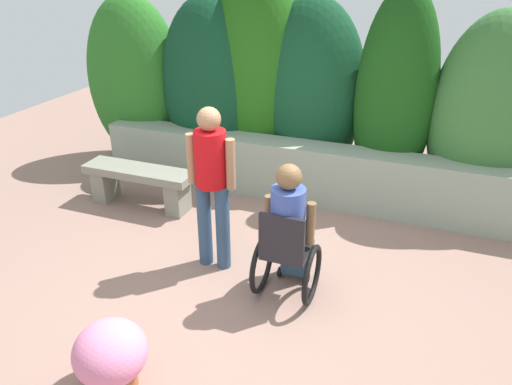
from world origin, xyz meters
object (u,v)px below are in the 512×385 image
(person_standing_companion, at_px, (212,179))
(flower_pot_purple_near, at_px, (111,356))
(person_in_wheelchair, at_px, (289,236))
(stone_bench, at_px, (140,181))

(person_standing_companion, height_order, flower_pot_purple_near, person_standing_companion)
(person_in_wheelchair, xyz_separation_m, person_standing_companion, (-0.83, 0.18, 0.34))
(person_in_wheelchair, relative_size, person_standing_companion, 0.80)
(stone_bench, xyz_separation_m, flower_pot_purple_near, (1.39, -2.53, -0.04))
(person_in_wheelchair, distance_m, flower_pot_purple_near, 1.76)
(person_standing_companion, bearing_deg, stone_bench, 140.68)
(person_in_wheelchair, bearing_deg, flower_pot_purple_near, -111.94)
(stone_bench, distance_m, person_standing_companion, 1.77)
(person_standing_companion, bearing_deg, flower_pot_purple_near, -99.32)
(person_in_wheelchair, height_order, person_standing_companion, person_standing_companion)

